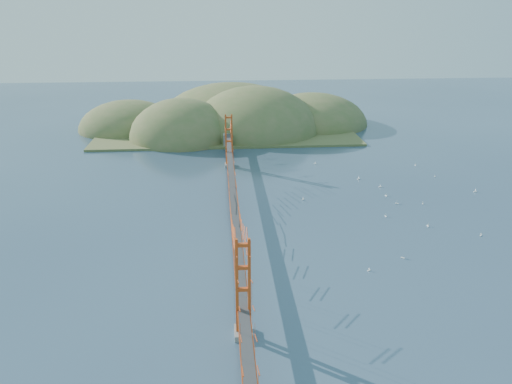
{
  "coord_description": "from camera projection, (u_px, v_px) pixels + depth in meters",
  "views": [
    {
      "loc": [
        -2.06,
        -75.19,
        33.96
      ],
      "look_at": [
        3.61,
        0.0,
        5.25
      ],
      "focal_mm": 35.0,
      "sensor_mm": 36.0,
      "label": 1
    }
  ],
  "objects": [
    {
      "name": "sailboat_6",
      "position": [
        403.0,
        257.0,
        70.69
      ],
      "size": [
        0.61,
        0.61,
        0.64
      ],
      "color": "white",
      "rests_on": "ground"
    },
    {
      "name": "sailboat_5",
      "position": [
        428.0,
        225.0,
        80.76
      ],
      "size": [
        0.47,
        0.58,
        0.69
      ],
      "color": "white",
      "rests_on": "ground"
    },
    {
      "name": "sailboat_extra_1",
      "position": [
        369.0,
        270.0,
        67.38
      ],
      "size": [
        0.5,
        0.5,
        0.56
      ],
      "color": "white",
      "rests_on": "ground"
    },
    {
      "name": "sailboat_17",
      "position": [
        475.0,
        191.0,
        95.44
      ],
      "size": [
        0.61,
        0.5,
        0.71
      ],
      "color": "white",
      "rests_on": "ground"
    },
    {
      "name": "sailboat_extra_0",
      "position": [
        359.0,
        179.0,
        102.21
      ],
      "size": [
        0.65,
        0.63,
        0.73
      ],
      "color": "white",
      "rests_on": "ground"
    },
    {
      "name": "far_headlands",
      "position": [
        234.0,
        126.0,
        146.31
      ],
      "size": [
        84.0,
        58.0,
        25.0
      ],
      "color": "olive",
      "rests_on": "ground"
    },
    {
      "name": "sailboat_15",
      "position": [
        415.0,
        165.0,
        110.91
      ],
      "size": [
        0.46,
        0.55,
        0.64
      ],
      "color": "white",
      "rests_on": "ground"
    },
    {
      "name": "sailboat_7",
      "position": [
        315.0,
        163.0,
        111.94
      ],
      "size": [
        0.59,
        0.53,
        0.67
      ],
      "color": "white",
      "rests_on": "ground"
    },
    {
      "name": "sailboat_4",
      "position": [
        423.0,
        203.0,
        89.69
      ],
      "size": [
        0.5,
        0.52,
        0.58
      ],
      "color": "white",
      "rests_on": "ground"
    },
    {
      "name": "sailboat_8",
      "position": [
        380.0,
        186.0,
        97.91
      ],
      "size": [
        0.55,
        0.48,
        0.63
      ],
      "color": "white",
      "rests_on": "ground"
    },
    {
      "name": "sailboat_1",
      "position": [
        386.0,
        195.0,
        93.42
      ],
      "size": [
        0.6,
        0.63,
        0.71
      ],
      "color": "white",
      "rests_on": "ground"
    },
    {
      "name": "ground",
      "position": [
        234.0,
        222.0,
        82.3
      ],
      "size": [
        320.0,
        320.0,
        0.0
      ],
      "primitive_type": "plane",
      "color": "#304861",
      "rests_on": "ground"
    },
    {
      "name": "bridge",
      "position": [
        233.0,
        182.0,
        79.98
      ],
      "size": [
        2.2,
        94.4,
        12.0
      ],
      "color": "gray",
      "rests_on": "ground"
    },
    {
      "name": "sailboat_0",
      "position": [
        386.0,
        216.0,
        84.46
      ],
      "size": [
        0.5,
        0.53,
        0.59
      ],
      "color": "white",
      "rests_on": "ground"
    },
    {
      "name": "sailboat_3",
      "position": [
        303.0,
        199.0,
        91.59
      ],
      "size": [
        0.62,
        0.62,
        0.65
      ],
      "color": "white",
      "rests_on": "ground"
    },
    {
      "name": "sailboat_13",
      "position": [
        481.0,
        235.0,
        77.47
      ],
      "size": [
        0.59,
        0.59,
        0.62
      ],
      "color": "white",
      "rests_on": "ground"
    },
    {
      "name": "sailboat_9",
      "position": [
        435.0,
        176.0,
        103.65
      ],
      "size": [
        0.54,
        0.54,
        0.57
      ],
      "color": "white",
      "rests_on": "ground"
    },
    {
      "name": "sailboat_16",
      "position": [
        397.0,
        203.0,
        89.76
      ],
      "size": [
        0.63,
        0.63,
        0.7
      ],
      "color": "white",
      "rests_on": "ground"
    }
  ]
}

